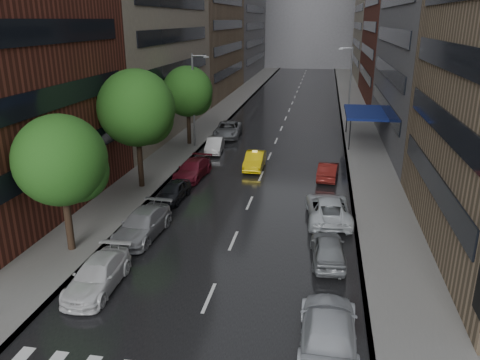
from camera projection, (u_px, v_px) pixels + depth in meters
ground at (184, 356)px, 17.91m from camera, size 220.00×220.00×0.00m
road at (288, 113)px, 64.44m from camera, size 14.00×140.00×0.01m
sidewalk_left at (224, 110)px, 65.92m from camera, size 4.00×140.00×0.15m
sidewalk_right at (355, 114)px, 62.92m from camera, size 4.00×140.00×0.15m
building_far at (311, 4)px, 122.51m from camera, size 40.00×14.00×32.00m
tree_near at (61, 161)px, 24.31m from camera, size 4.82×4.82×7.69m
tree_mid at (136, 108)px, 33.78m from camera, size 5.61×5.61×8.94m
tree_far at (188, 92)px, 46.22m from camera, size 4.99×4.99×7.95m
taxi at (255, 160)px, 40.15m from camera, size 1.59×4.43×1.45m
parked_cars_left at (192, 170)px, 37.48m from camera, size 3.01×36.45×1.61m
parked_cars_right at (328, 234)px, 26.33m from camera, size 3.08×25.76×1.60m
street_lamp_left at (194, 99)px, 45.52m from camera, size 1.74×0.22×9.00m
street_lamp_right at (350, 83)px, 56.91m from camera, size 1.74×0.22×9.00m
awning at (365, 113)px, 47.97m from camera, size 4.00×8.00×3.12m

